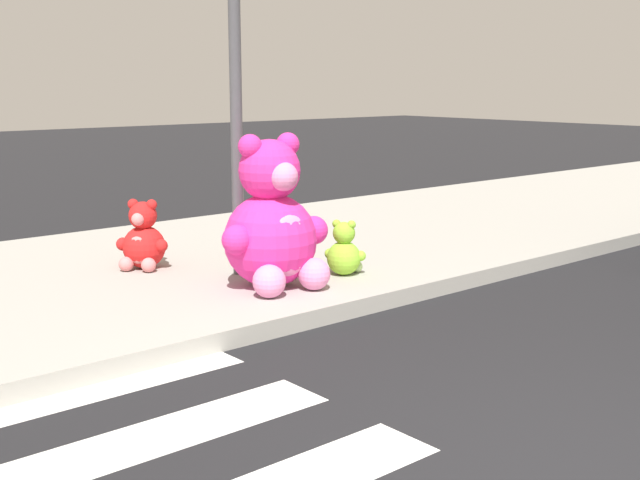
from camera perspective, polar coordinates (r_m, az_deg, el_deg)
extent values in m
cube|color=#9E9B93|center=(7.81, -15.12, -2.89)|extent=(28.00, 4.40, 0.15)
cube|color=white|center=(4.45, -17.72, -14.98)|extent=(3.20, 0.45, 0.00)
cube|color=white|center=(5.23, -21.65, -11.21)|extent=(3.20, 0.45, 0.00)
cylinder|color=#4C4C51|center=(7.39, -5.95, 9.78)|extent=(0.11, 0.11, 3.20)
sphere|color=#F22D93|center=(7.05, -3.52, 0.00)|extent=(0.82, 0.82, 0.82)
ellipsoid|color=pink|center=(6.81, -2.24, -0.39)|extent=(0.47, 0.22, 0.53)
sphere|color=#F22D93|center=(6.96, -3.58, 4.93)|extent=(0.54, 0.54, 0.54)
sphere|color=pink|center=(6.77, -2.58, 4.50)|extent=(0.25, 0.25, 0.25)
sphere|color=#F22D93|center=(7.04, -2.29, 6.77)|extent=(0.20, 0.20, 0.20)
sphere|color=#F22D93|center=(7.16, -0.45, 0.70)|extent=(0.26, 0.26, 0.26)
sphere|color=pink|center=(6.94, -0.42, -2.42)|extent=(0.28, 0.28, 0.28)
sphere|color=#F22D93|center=(6.84, -4.96, 6.61)|extent=(0.20, 0.20, 0.20)
sphere|color=#F22D93|center=(6.76, -5.90, 0.01)|extent=(0.26, 0.26, 0.26)
sphere|color=pink|center=(6.71, -3.61, -2.93)|extent=(0.28, 0.28, 0.28)
sphere|color=#8CD133|center=(7.48, 1.69, -1.28)|extent=(0.32, 0.32, 0.32)
ellipsoid|color=#B8DE87|center=(7.59, 1.95, -1.11)|extent=(0.15, 0.19, 0.21)
sphere|color=#8CD133|center=(7.43, 1.70, 0.49)|extent=(0.21, 0.21, 0.21)
sphere|color=#B8DE87|center=(7.52, 1.90, 0.52)|extent=(0.09, 0.09, 0.09)
sphere|color=#8CD133|center=(7.44, 1.17, 1.16)|extent=(0.08, 0.08, 0.08)
sphere|color=#8CD133|center=(7.56, 0.70, -0.97)|extent=(0.10, 0.10, 0.10)
sphere|color=#B8DE87|center=(7.66, 1.37, -1.79)|extent=(0.11, 0.11, 0.11)
sphere|color=#8CD133|center=(7.40, 2.25, 1.09)|extent=(0.08, 0.08, 0.08)
sphere|color=#8CD133|center=(7.47, 2.89, -1.12)|extent=(0.10, 0.10, 0.10)
sphere|color=#B8DE87|center=(7.61, 2.62, -1.89)|extent=(0.11, 0.11, 0.11)
sphere|color=red|center=(7.93, -12.31, -0.48)|extent=(0.41, 0.41, 0.41)
ellipsoid|color=#DB7B7B|center=(7.80, -12.74, -0.70)|extent=(0.21, 0.23, 0.27)
sphere|color=red|center=(7.88, -12.40, 1.70)|extent=(0.27, 0.27, 0.27)
sphere|color=#DB7B7B|center=(7.77, -12.73, 1.44)|extent=(0.12, 0.12, 0.12)
sphere|color=red|center=(7.82, -11.80, 2.46)|extent=(0.10, 0.10, 0.10)
sphere|color=red|center=(7.80, -11.16, -0.39)|extent=(0.13, 0.13, 0.13)
sphere|color=#DB7B7B|center=(7.76, -12.01, -1.74)|extent=(0.14, 0.14, 0.14)
sphere|color=red|center=(7.90, -13.06, 2.48)|extent=(0.10, 0.10, 0.10)
sphere|color=red|center=(7.96, -13.75, -0.28)|extent=(0.13, 0.13, 0.13)
sphere|color=#DB7B7B|center=(7.85, -13.53, -1.66)|extent=(0.14, 0.14, 0.14)
sphere|color=tan|center=(8.20, -3.78, -0.09)|extent=(0.35, 0.35, 0.35)
ellipsoid|color=beige|center=(8.19, -4.64, -0.11)|extent=(0.17, 0.20, 0.22)
sphere|color=tan|center=(8.15, -3.80, 1.68)|extent=(0.23, 0.23, 0.23)
sphere|color=beige|center=(8.15, -4.47, 1.57)|extent=(0.10, 0.10, 0.10)
sphere|color=tan|center=(8.06, -3.77, 2.23)|extent=(0.09, 0.09, 0.09)
sphere|color=tan|center=(8.03, -4.00, -0.15)|extent=(0.11, 0.11, 0.11)
sphere|color=beige|center=(8.12, -4.75, -1.03)|extent=(0.12, 0.12, 0.12)
sphere|color=tan|center=(8.22, -3.85, 2.40)|extent=(0.09, 0.09, 0.09)
sphere|color=tan|center=(8.35, -4.15, 0.29)|extent=(0.11, 0.11, 0.11)
sphere|color=beige|center=(8.31, -4.82, -0.76)|extent=(0.12, 0.12, 0.12)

